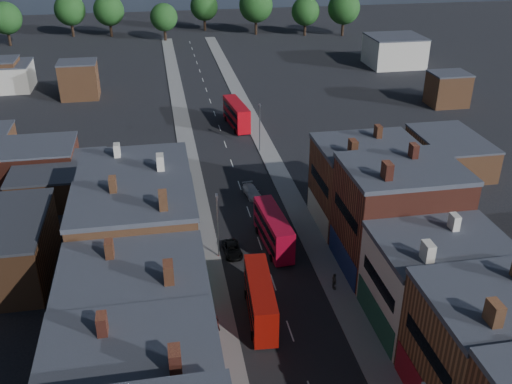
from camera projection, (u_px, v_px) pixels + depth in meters
name	position (u px, v px, depth m)	size (l,w,h in m)	color
pavement_west	(194.00, 183.00, 83.42)	(3.00, 200.00, 0.12)	gray
pavement_east	(280.00, 176.00, 85.47)	(3.00, 200.00, 0.12)	gray
lamp_post_2	(218.00, 222.00, 63.98)	(0.25, 0.70, 8.12)	slate
lamp_post_3	(260.00, 124.00, 91.92)	(0.25, 0.70, 8.12)	slate
bus_0	(260.00, 298.00, 55.48)	(2.98, 9.98, 4.25)	#9F1009
bus_1	(273.00, 229.00, 67.22)	(3.07, 10.06, 4.28)	red
bus_2	(236.00, 114.00, 103.32)	(3.58, 10.70, 4.53)	#B40711
car_2	(232.00, 249.00, 66.43)	(1.95, 4.23, 1.18)	black
car_3	(252.00, 192.00, 79.59)	(1.81, 4.45, 1.29)	silver
ped_1	(216.00, 323.00, 54.15)	(0.85, 0.47, 1.76)	#431C1A
ped_3	(334.00, 281.00, 60.02)	(1.12, 0.51, 1.92)	#545148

